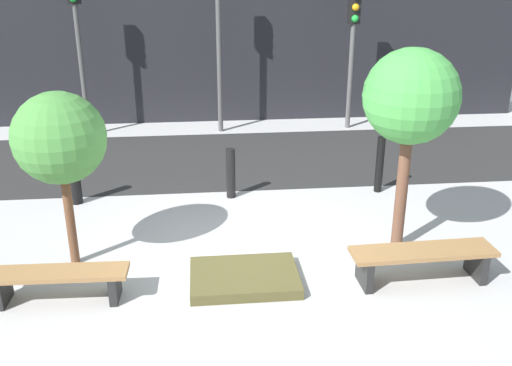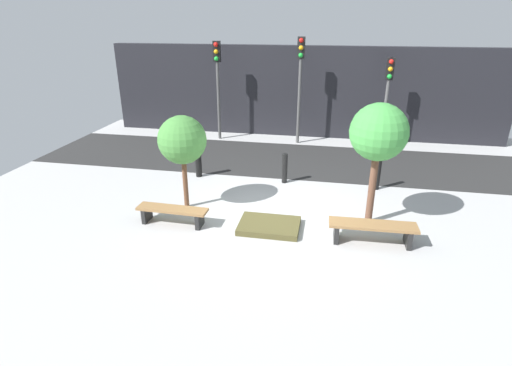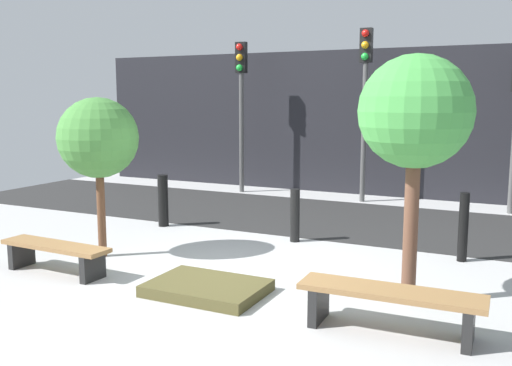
{
  "view_description": "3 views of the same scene",
  "coord_description": "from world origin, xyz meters",
  "px_view_note": "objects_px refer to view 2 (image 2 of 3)",
  "views": [
    {
      "loc": [
        -0.51,
        -7.13,
        4.06
      ],
      "look_at": [
        0.2,
        -0.13,
        1.28
      ],
      "focal_mm": 40.0,
      "sensor_mm": 36.0,
      "label": 1
    },
    {
      "loc": [
        1.28,
        -8.88,
        4.72
      ],
      "look_at": [
        -0.39,
        -0.16,
        1.01
      ],
      "focal_mm": 28.0,
      "sensor_mm": 36.0,
      "label": 2
    },
    {
      "loc": [
        3.6,
        -6.49,
        2.46
      ],
      "look_at": [
        0.48,
        -0.08,
        1.39
      ],
      "focal_mm": 40.0,
      "sensor_mm": 36.0,
      "label": 3
    }
  ],
  "objects_px": {
    "planter_bed": "(269,226)",
    "traffic_light_west": "(217,73)",
    "bollard_center": "(378,172)",
    "tree_behind_left_bench": "(182,140)",
    "tree_behind_right_bench": "(379,133)",
    "bollard_left": "(285,168)",
    "traffic_light_mid_east": "(388,87)",
    "bench_right": "(372,229)",
    "bench_left": "(172,212)",
    "traffic_light_mid_west": "(300,72)",
    "bollard_far_left": "(198,161)"
  },
  "relations": [
    {
      "from": "traffic_light_west",
      "to": "traffic_light_mid_east",
      "type": "relative_size",
      "value": 1.15
    },
    {
      "from": "bench_left",
      "to": "traffic_light_west",
      "type": "relative_size",
      "value": 0.45
    },
    {
      "from": "bench_right",
      "to": "bollard_left",
      "type": "relative_size",
      "value": 2.11
    },
    {
      "from": "planter_bed",
      "to": "traffic_light_mid_west",
      "type": "distance_m",
      "value": 7.71
    },
    {
      "from": "planter_bed",
      "to": "tree_behind_left_bench",
      "type": "distance_m",
      "value": 3.05
    },
    {
      "from": "tree_behind_left_bench",
      "to": "bollard_center",
      "type": "bearing_deg",
      "value": 23.12
    },
    {
      "from": "traffic_light_mid_east",
      "to": "traffic_light_west",
      "type": "bearing_deg",
      "value": 179.99
    },
    {
      "from": "bollard_left",
      "to": "traffic_light_west",
      "type": "bearing_deg",
      "value": 127.3
    },
    {
      "from": "bench_right",
      "to": "traffic_light_mid_west",
      "type": "height_order",
      "value": "traffic_light_mid_west"
    },
    {
      "from": "traffic_light_west",
      "to": "traffic_light_mid_west",
      "type": "height_order",
      "value": "traffic_light_mid_west"
    },
    {
      "from": "bench_left",
      "to": "traffic_light_mid_east",
      "type": "bearing_deg",
      "value": 54.67
    },
    {
      "from": "bollard_far_left",
      "to": "tree_behind_right_bench",
      "type": "bearing_deg",
      "value": -23.12
    },
    {
      "from": "bench_left",
      "to": "bollard_center",
      "type": "xyz_separation_m",
      "value": [
        5.1,
        3.16,
        0.22
      ]
    },
    {
      "from": "bollard_center",
      "to": "traffic_light_west",
      "type": "height_order",
      "value": "traffic_light_west"
    },
    {
      "from": "tree_behind_left_bench",
      "to": "tree_behind_right_bench",
      "type": "relative_size",
      "value": 0.83
    },
    {
      "from": "bollard_left",
      "to": "traffic_light_mid_west",
      "type": "distance_m",
      "value": 4.86
    },
    {
      "from": "bollard_left",
      "to": "traffic_light_mid_east",
      "type": "relative_size",
      "value": 0.27
    },
    {
      "from": "bench_left",
      "to": "bollard_left",
      "type": "height_order",
      "value": "bollard_left"
    },
    {
      "from": "bollard_far_left",
      "to": "traffic_light_mid_west",
      "type": "bearing_deg",
      "value": 57.3
    },
    {
      "from": "bench_right",
      "to": "bollard_center",
      "type": "distance_m",
      "value": 3.18
    },
    {
      "from": "bench_right",
      "to": "bollard_left",
      "type": "height_order",
      "value": "bollard_left"
    },
    {
      "from": "bollard_far_left",
      "to": "traffic_light_mid_west",
      "type": "xyz_separation_m",
      "value": [
        2.74,
        4.27,
        2.28
      ]
    },
    {
      "from": "tree_behind_left_bench",
      "to": "traffic_light_mid_east",
      "type": "xyz_separation_m",
      "value": [
        5.61,
        6.45,
        0.49
      ]
    },
    {
      "from": "bench_right",
      "to": "tree_behind_right_bench",
      "type": "xyz_separation_m",
      "value": [
        -0.0,
        0.98,
        1.93
      ]
    },
    {
      "from": "tree_behind_left_bench",
      "to": "traffic_light_west",
      "type": "distance_m",
      "value": 6.56
    },
    {
      "from": "planter_bed",
      "to": "traffic_light_west",
      "type": "xyz_separation_m",
      "value": [
        -3.25,
        7.22,
        2.59
      ]
    },
    {
      "from": "bollard_center",
      "to": "traffic_light_mid_west",
      "type": "relative_size",
      "value": 0.26
    },
    {
      "from": "traffic_light_mid_west",
      "to": "tree_behind_left_bench",
      "type": "bearing_deg",
      "value": -110.12
    },
    {
      "from": "planter_bed",
      "to": "bench_right",
      "type": "bearing_deg",
      "value": -4.84
    },
    {
      "from": "bench_left",
      "to": "traffic_light_west",
      "type": "xyz_separation_m",
      "value": [
        -0.89,
        7.42,
        2.35
      ]
    },
    {
      "from": "bench_left",
      "to": "traffic_light_mid_west",
      "type": "xyz_separation_m",
      "value": [
        2.36,
        7.42,
        2.47
      ]
    },
    {
      "from": "planter_bed",
      "to": "tree_behind_left_bench",
      "type": "xyz_separation_m",
      "value": [
        -2.36,
        0.78,
        1.77
      ]
    },
    {
      "from": "bollard_left",
      "to": "traffic_light_mid_east",
      "type": "xyz_separation_m",
      "value": [
        3.25,
        4.27,
        1.88
      ]
    },
    {
      "from": "bollard_center",
      "to": "traffic_light_mid_west",
      "type": "xyz_separation_m",
      "value": [
        -2.74,
        4.27,
        2.25
      ]
    },
    {
      "from": "tree_behind_left_bench",
      "to": "tree_behind_right_bench",
      "type": "xyz_separation_m",
      "value": [
        4.72,
        0.0,
        0.43
      ]
    },
    {
      "from": "tree_behind_left_bench",
      "to": "traffic_light_mid_east",
      "type": "bearing_deg",
      "value": 48.95
    },
    {
      "from": "bench_right",
      "to": "traffic_light_west",
      "type": "height_order",
      "value": "traffic_light_west"
    },
    {
      "from": "bollard_left",
      "to": "bollard_center",
      "type": "xyz_separation_m",
      "value": [
        2.74,
        0.0,
        0.07
      ]
    },
    {
      "from": "bollard_left",
      "to": "traffic_light_mid_east",
      "type": "height_order",
      "value": "traffic_light_mid_east"
    },
    {
      "from": "tree_behind_left_bench",
      "to": "traffic_light_mid_west",
      "type": "xyz_separation_m",
      "value": [
        2.36,
        6.45,
        0.93
      ]
    },
    {
      "from": "tree_behind_right_bench",
      "to": "bollard_center",
      "type": "relative_size",
      "value": 2.8
    },
    {
      "from": "tree_behind_right_bench",
      "to": "bollard_left",
      "type": "relative_size",
      "value": 3.23
    },
    {
      "from": "bollard_far_left",
      "to": "traffic_light_west",
      "type": "height_order",
      "value": "traffic_light_west"
    },
    {
      "from": "tree_behind_left_bench",
      "to": "traffic_light_mid_east",
      "type": "height_order",
      "value": "traffic_light_mid_east"
    },
    {
      "from": "traffic_light_mid_west",
      "to": "traffic_light_mid_east",
      "type": "bearing_deg",
      "value": -0.03
    },
    {
      "from": "bollard_left",
      "to": "bollard_center",
      "type": "height_order",
      "value": "bollard_center"
    },
    {
      "from": "tree_behind_right_bench",
      "to": "bollard_left",
      "type": "bearing_deg",
      "value": 137.31
    },
    {
      "from": "bench_right",
      "to": "planter_bed",
      "type": "bearing_deg",
      "value": 173.39
    },
    {
      "from": "bollard_far_left",
      "to": "traffic_light_mid_east",
      "type": "relative_size",
      "value": 0.3
    },
    {
      "from": "planter_bed",
      "to": "tree_behind_right_bench",
      "type": "distance_m",
      "value": 3.32
    }
  ]
}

